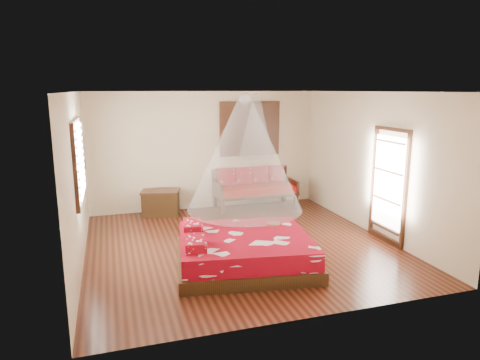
# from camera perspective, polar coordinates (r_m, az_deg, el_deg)

# --- Properties ---
(room) EXTENTS (5.54, 5.54, 2.84)m
(room) POSITION_cam_1_polar(r_m,az_deg,el_deg) (7.68, 0.01, 1.19)
(room) COLOR black
(room) RESTS_ON ground
(bed) EXTENTS (2.45, 2.28, 0.65)m
(bed) POSITION_cam_1_polar(r_m,az_deg,el_deg) (7.11, 0.45, -9.35)
(bed) COLOR black
(bed) RESTS_ON floor
(daybed) EXTENTS (1.95, 0.87, 0.98)m
(daybed) POSITION_cam_1_polar(r_m,az_deg,el_deg) (10.42, 1.87, -0.87)
(daybed) COLOR black
(daybed) RESTS_ON floor
(storage_chest) EXTENTS (0.97, 0.80, 0.58)m
(storage_chest) POSITION_cam_1_polar(r_m,az_deg,el_deg) (10.04, -10.51, -2.92)
(storage_chest) COLOR black
(storage_chest) RESTS_ON floor
(shutter_panel) EXTENTS (1.52, 0.06, 1.32)m
(shutter_panel) POSITION_cam_1_polar(r_m,az_deg,el_deg) (10.51, 1.34, 6.86)
(shutter_panel) COLOR black
(shutter_panel) RESTS_ON wall_back
(window_left) EXTENTS (0.10, 1.74, 1.34)m
(window_left) POSITION_cam_1_polar(r_m,az_deg,el_deg) (7.51, -20.66, 2.49)
(window_left) COLOR black
(window_left) RESTS_ON wall_left
(glazed_door) EXTENTS (0.08, 1.02, 2.16)m
(glazed_door) POSITION_cam_1_polar(r_m,az_deg,el_deg) (8.44, 19.18, -0.79)
(glazed_door) COLOR black
(glazed_door) RESTS_ON floor
(wine_tray) EXTENTS (0.24, 0.24, 0.19)m
(wine_tray) POSITION_cam_1_polar(r_m,az_deg,el_deg) (7.61, 4.49, -5.55)
(wine_tray) COLOR brown
(wine_tray) RESTS_ON bed
(mosquito_net_main) EXTENTS (1.84, 1.84, 1.80)m
(mosquito_net_main) POSITION_cam_1_polar(r_m,az_deg,el_deg) (6.70, 0.65, 3.50)
(mosquito_net_main) COLOR white
(mosquito_net_main) RESTS_ON ceiling
(mosquito_net_daybed) EXTENTS (0.83, 0.83, 1.50)m
(mosquito_net_daybed) POSITION_cam_1_polar(r_m,az_deg,el_deg) (10.06, 2.19, 7.19)
(mosquito_net_daybed) COLOR white
(mosquito_net_daybed) RESTS_ON ceiling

